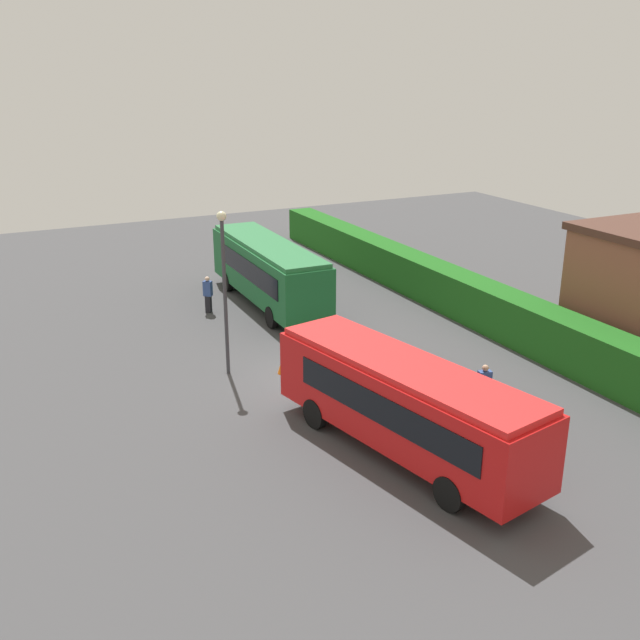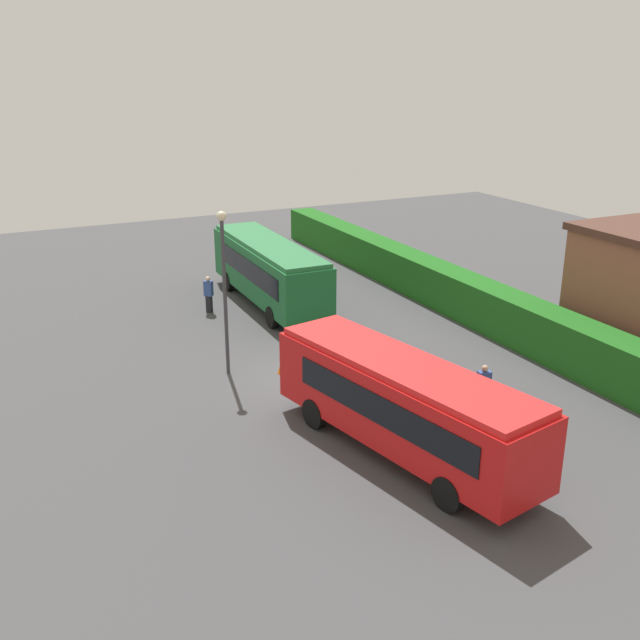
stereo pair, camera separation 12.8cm
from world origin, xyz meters
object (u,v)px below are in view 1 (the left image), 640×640
Objects in this scene: lamppost at (224,276)px; person_right at (484,388)px; person_center at (208,293)px; person_left at (276,264)px; bus_red at (404,401)px; traffic_cone at (282,366)px; bus_green at (268,269)px.

person_right is at bearing 43.71° from lamppost.
person_left is at bearing -11.13° from person_center.
person_center is at bearing 167.89° from lamppost.
bus_red reaches higher than person_right.
person_left is 1.04× the size of person_right.
person_left reaches higher than person_center.
traffic_cone is at bearing -127.31° from person_right.
bus_green is at bearing 161.19° from traffic_cone.
person_left is 17.90m from person_right.
traffic_cone is (11.84, -4.73, -0.66)m from person_left.
lamppost is (7.34, -1.57, 2.92)m from person_center.
traffic_cone is at bearing 105.64° from person_left.
person_right is (14.34, 5.12, -0.02)m from person_center.
person_left is 0.29× the size of lamppost.
bus_red is at bearing 174.07° from bus_green.
lamppost is (-7.01, -6.70, 2.95)m from person_right.
person_center is (3.56, -5.00, -0.01)m from person_left.
bus_green is 8.68m from traffic_cone.
lamppost is (7.14, -4.61, 2.05)m from bus_green.
traffic_cone is at bearing -4.34° from bus_red.
person_right is at bearing -116.91° from person_center.
person_center is at bearing 87.33° from bus_green.
traffic_cone is at bearing -134.65° from person_center.
traffic_cone is at bearing 62.87° from lamppost.
person_right is (-1.16, 3.94, -0.82)m from bus_red.
bus_green reaches higher than traffic_cone.
bus_green reaches higher than person_center.
bus_red is at bearing 18.65° from lamppost.
bus_green is 4.33m from person_left.
person_right is (17.90, 0.12, -0.03)m from person_left.
bus_red reaches higher than person_center.
bus_green is at bearing 147.17° from lamppost.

